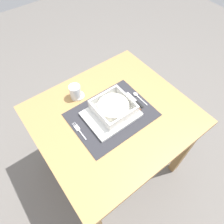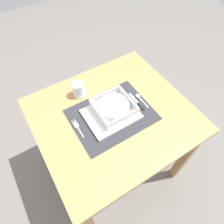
{
  "view_description": "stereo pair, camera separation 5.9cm",
  "coord_description": "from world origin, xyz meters",
  "px_view_note": "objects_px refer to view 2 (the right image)",
  "views": [
    {
      "loc": [
        -0.39,
        -0.51,
        1.64
      ],
      "look_at": [
        -0.01,
        -0.0,
        0.76
      ],
      "focal_mm": 32.28,
      "sensor_mm": 36.0,
      "label": 1
    },
    {
      "loc": [
        -0.34,
        -0.54,
        1.64
      ],
      "look_at": [
        -0.01,
        -0.0,
        0.76
      ],
      "focal_mm": 32.28,
      "sensor_mm": 36.0,
      "label": 2
    }
  ],
  "objects_px": {
    "fork": "(77,127)",
    "spoon": "(139,97)",
    "porridge_bowl": "(114,108)",
    "butter_knife": "(137,103)",
    "condiment_saucer": "(81,93)",
    "dining_table": "(113,125)",
    "bread_knife": "(135,105)",
    "drinking_glass": "(78,90)"
  },
  "relations": [
    {
      "from": "dining_table",
      "to": "bread_knife",
      "type": "xyz_separation_m",
      "value": [
        0.14,
        -0.02,
        0.12
      ]
    },
    {
      "from": "condiment_saucer",
      "to": "fork",
      "type": "bearing_deg",
      "value": -121.67
    },
    {
      "from": "spoon",
      "to": "butter_knife",
      "type": "bearing_deg",
      "value": -142.11
    },
    {
      "from": "fork",
      "to": "drinking_glass",
      "type": "relative_size",
      "value": 1.41
    },
    {
      "from": "dining_table",
      "to": "condiment_saucer",
      "type": "height_order",
      "value": "condiment_saucer"
    },
    {
      "from": "fork",
      "to": "condiment_saucer",
      "type": "relative_size",
      "value": 1.79
    },
    {
      "from": "dining_table",
      "to": "drinking_glass",
      "type": "relative_size",
      "value": 9.39
    },
    {
      "from": "condiment_saucer",
      "to": "drinking_glass",
      "type": "bearing_deg",
      "value": 160.19
    },
    {
      "from": "fork",
      "to": "spoon",
      "type": "distance_m",
      "value": 0.4
    },
    {
      "from": "fork",
      "to": "spoon",
      "type": "xyz_separation_m",
      "value": [
        0.4,
        -0.01,
        0.0
      ]
    },
    {
      "from": "bread_knife",
      "to": "drinking_glass",
      "type": "relative_size",
      "value": 1.5
    },
    {
      "from": "dining_table",
      "to": "butter_knife",
      "type": "relative_size",
      "value": 6.0
    },
    {
      "from": "porridge_bowl",
      "to": "fork",
      "type": "height_order",
      "value": "porridge_bowl"
    },
    {
      "from": "dining_table",
      "to": "condiment_saucer",
      "type": "distance_m",
      "value": 0.27
    },
    {
      "from": "fork",
      "to": "condiment_saucer",
      "type": "distance_m",
      "value": 0.23
    },
    {
      "from": "dining_table",
      "to": "fork",
      "type": "bearing_deg",
      "value": 172.69
    },
    {
      "from": "fork",
      "to": "butter_knife",
      "type": "xyz_separation_m",
      "value": [
        0.37,
        -0.04,
        0.0
      ]
    },
    {
      "from": "bread_knife",
      "to": "butter_knife",
      "type": "bearing_deg",
      "value": 26.76
    },
    {
      "from": "dining_table",
      "to": "drinking_glass",
      "type": "distance_m",
      "value": 0.29
    },
    {
      "from": "fork",
      "to": "drinking_glass",
      "type": "height_order",
      "value": "drinking_glass"
    },
    {
      "from": "spoon",
      "to": "drinking_glass",
      "type": "height_order",
      "value": "drinking_glass"
    },
    {
      "from": "porridge_bowl",
      "to": "drinking_glass",
      "type": "relative_size",
      "value": 2.19
    },
    {
      "from": "dining_table",
      "to": "fork",
      "type": "height_order",
      "value": "fork"
    },
    {
      "from": "drinking_glass",
      "to": "condiment_saucer",
      "type": "xyz_separation_m",
      "value": [
        0.01,
        -0.0,
        -0.03
      ]
    },
    {
      "from": "fork",
      "to": "bread_knife",
      "type": "distance_m",
      "value": 0.35
    },
    {
      "from": "drinking_glass",
      "to": "butter_knife",
      "type": "bearing_deg",
      "value": -42.78
    },
    {
      "from": "spoon",
      "to": "fork",
      "type": "bearing_deg",
      "value": 176.45
    },
    {
      "from": "drinking_glass",
      "to": "condiment_saucer",
      "type": "relative_size",
      "value": 1.27
    },
    {
      "from": "butter_knife",
      "to": "condiment_saucer",
      "type": "xyz_separation_m",
      "value": [
        -0.24,
        0.23,
        0.0
      ]
    },
    {
      "from": "bread_knife",
      "to": "condiment_saucer",
      "type": "bearing_deg",
      "value": 137.13
    },
    {
      "from": "spoon",
      "to": "bread_knife",
      "type": "xyz_separation_m",
      "value": [
        -0.05,
        -0.04,
        -0.0
      ]
    },
    {
      "from": "porridge_bowl",
      "to": "condiment_saucer",
      "type": "distance_m",
      "value": 0.24
    },
    {
      "from": "dining_table",
      "to": "bread_knife",
      "type": "relative_size",
      "value": 6.27
    },
    {
      "from": "spoon",
      "to": "butter_knife",
      "type": "relative_size",
      "value": 0.83
    },
    {
      "from": "drinking_glass",
      "to": "condiment_saucer",
      "type": "height_order",
      "value": "drinking_glass"
    },
    {
      "from": "fork",
      "to": "condiment_saucer",
      "type": "xyz_separation_m",
      "value": [
        0.12,
        0.2,
        0.0
      ]
    },
    {
      "from": "condiment_saucer",
      "to": "spoon",
      "type": "bearing_deg",
      "value": -36.93
    },
    {
      "from": "dining_table",
      "to": "butter_knife",
      "type": "xyz_separation_m",
      "value": [
        0.16,
        -0.01,
        0.12
      ]
    },
    {
      "from": "spoon",
      "to": "porridge_bowl",
      "type": "bearing_deg",
      "value": -179.69
    },
    {
      "from": "bread_knife",
      "to": "condiment_saucer",
      "type": "distance_m",
      "value": 0.33
    },
    {
      "from": "fork",
      "to": "drinking_glass",
      "type": "bearing_deg",
      "value": 58.57
    },
    {
      "from": "spoon",
      "to": "condiment_saucer",
      "type": "distance_m",
      "value": 0.34
    }
  ]
}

